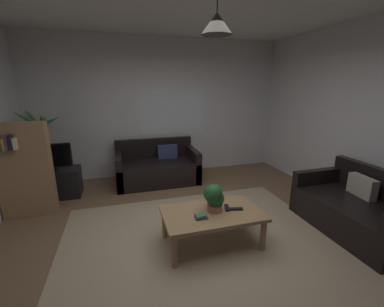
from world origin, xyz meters
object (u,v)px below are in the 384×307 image
at_px(couch_under_window, 157,168).
at_px(remote_on_table_0, 236,209).
at_px(book_on_table_0, 201,217).
at_px(potted_plant_on_table, 214,197).
at_px(tv_stand, 53,183).
at_px(pendant_lamp, 217,23).
at_px(tv, 48,157).
at_px(remote_on_table_1, 227,208).
at_px(book_on_table_1, 200,215).
at_px(coffee_table, 212,216).
at_px(couch_right_side, 357,211).
at_px(bookshelf_corner, 24,169).
at_px(potted_palm_corner, 45,155).

distance_m(couch_under_window, remote_on_table_0, 2.39).
height_order(couch_under_window, book_on_table_0, couch_under_window).
height_order(couch_under_window, potted_plant_on_table, couch_under_window).
xyz_separation_m(tv_stand, pendant_lamp, (2.18, -2.03, 2.23)).
bearing_deg(tv, potted_plant_on_table, -41.94).
bearing_deg(pendant_lamp, remote_on_table_1, 8.56).
bearing_deg(tv_stand, book_on_table_1, -46.87).
bearing_deg(pendant_lamp, potted_plant_on_table, 43.10).
height_order(coffee_table, remote_on_table_0, remote_on_table_0).
bearing_deg(coffee_table, couch_under_window, 98.01).
xyz_separation_m(couch_right_side, bookshelf_corner, (-4.33, 1.71, 0.44)).
height_order(coffee_table, potted_plant_on_table, potted_plant_on_table).
distance_m(book_on_table_0, bookshelf_corner, 2.70).
xyz_separation_m(tv_stand, tv, (-0.00, -0.02, 0.48)).
distance_m(couch_under_window, potted_plant_on_table, 2.30).
relative_size(couch_right_side, book_on_table_0, 10.15).
bearing_deg(remote_on_table_1, couch_right_side, 7.54).
height_order(remote_on_table_1, tv, tv).
relative_size(tv, bookshelf_corner, 0.52).
bearing_deg(potted_plant_on_table, couch_under_window, 98.83).
xyz_separation_m(book_on_table_0, potted_palm_corner, (-2.19, 2.65, 0.19)).
bearing_deg(couch_under_window, remote_on_table_0, -74.94).
bearing_deg(remote_on_table_0, book_on_table_0, -68.06).
xyz_separation_m(couch_right_side, pendant_lamp, (-1.97, 0.26, 2.21)).
bearing_deg(couch_under_window, book_on_table_1, -86.72).
bearing_deg(remote_on_table_1, book_on_table_0, -143.36).
xyz_separation_m(book_on_table_1, remote_on_table_0, (0.48, 0.07, -0.02)).
height_order(book_on_table_0, book_on_table_1, book_on_table_1).
bearing_deg(book_on_table_1, remote_on_table_1, 18.33).
height_order(couch_under_window, remote_on_table_1, couch_under_window).
bearing_deg(remote_on_table_0, couch_under_window, -151.98).
bearing_deg(book_on_table_0, tv_stand, 133.14).
distance_m(potted_plant_on_table, bookshelf_corner, 2.78).
distance_m(potted_plant_on_table, tv, 2.97).
relative_size(book_on_table_1, remote_on_table_1, 0.70).
xyz_separation_m(book_on_table_0, remote_on_table_0, (0.48, 0.08, -0.00)).
height_order(couch_under_window, tv, tv).
relative_size(couch_under_window, book_on_table_1, 14.11).
distance_m(couch_under_window, pendant_lamp, 3.19).
xyz_separation_m(couch_right_side, book_on_table_1, (-2.15, 0.16, 0.19)).
relative_size(remote_on_table_0, remote_on_table_1, 1.00).
xyz_separation_m(book_on_table_0, book_on_table_1, (-0.01, 0.01, 0.02)).
xyz_separation_m(coffee_table, pendant_lamp, (0.00, 0.00, 2.12)).
bearing_deg(couch_under_window, couch_right_side, -47.93).
relative_size(book_on_table_0, remote_on_table_1, 0.92).
bearing_deg(tv_stand, book_on_table_0, -46.86).
height_order(couch_under_window, remote_on_table_0, couch_under_window).
bearing_deg(couch_right_side, tv_stand, -118.94).
bearing_deg(tv, bookshelf_corner, -108.35).
bearing_deg(potted_plant_on_table, tv_stand, 137.76).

